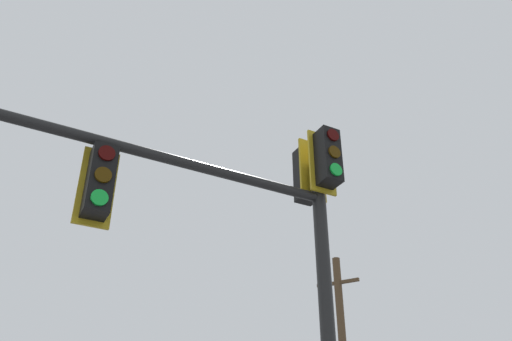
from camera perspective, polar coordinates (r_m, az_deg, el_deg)
signal_mast_assembly at (r=7.28m, az=0.46°, el=-7.33°), size 4.74×4.57×6.81m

